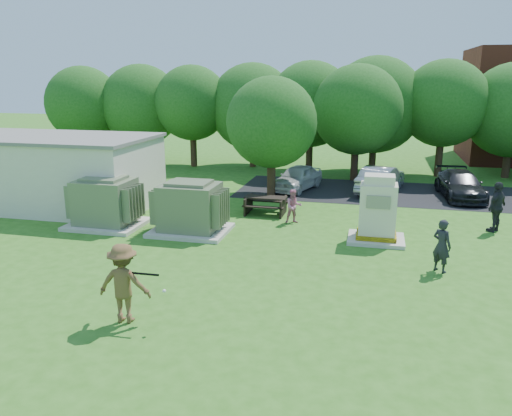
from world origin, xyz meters
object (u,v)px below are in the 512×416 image
(picnic_table, at_px, (266,203))
(car_dark, at_px, (460,185))
(transformer_right, at_px, (190,209))
(person_walking_right, at_px, (497,207))
(generator_cabinet, at_px, (378,213))
(person_at_picnic, at_px, (294,206))
(car_silver_a, at_px, (381,179))
(transformer_left, at_px, (106,203))
(batter, at_px, (124,283))
(car_white, at_px, (297,178))
(person_by_generator, at_px, (442,246))

(picnic_table, distance_m, car_dark, 10.48)
(transformer_right, bearing_deg, person_walking_right, 14.09)
(car_dark, bearing_deg, generator_cabinet, -122.40)
(person_at_picnic, xyz_separation_m, person_walking_right, (8.03, 0.71, 0.29))
(transformer_right, xyz_separation_m, car_dark, (11.29, 8.77, -0.30))
(picnic_table, distance_m, car_silver_a, 7.53)
(person_walking_right, bearing_deg, transformer_left, -41.60)
(transformer_right, height_order, car_silver_a, transformer_right)
(transformer_right, bearing_deg, batter, -81.75)
(car_white, height_order, car_dark, same)
(generator_cabinet, bearing_deg, picnic_table, 150.56)
(transformer_right, xyz_separation_m, person_at_picnic, (3.77, 2.25, -0.25))
(transformer_right, xyz_separation_m, car_white, (2.91, 8.67, -0.30))
(generator_cabinet, relative_size, person_at_picnic, 1.75)
(batter, distance_m, person_by_generator, 9.75)
(generator_cabinet, height_order, person_walking_right, generator_cabinet)
(transformer_right, height_order, car_dark, transformer_right)
(transformer_left, height_order, batter, transformer_left)
(person_walking_right, bearing_deg, car_white, -85.11)
(transformer_right, distance_m, car_silver_a, 11.60)
(transformer_right, bearing_deg, car_silver_a, 50.78)
(generator_cabinet, height_order, car_dark, generator_cabinet)
(transformer_right, relative_size, batter, 1.46)
(picnic_table, distance_m, car_white, 5.33)
(picnic_table, xyz_separation_m, car_silver_a, (5.03, 5.61, 0.23))
(transformer_left, bearing_deg, picnic_table, 29.35)
(batter, height_order, person_by_generator, batter)
(person_walking_right, bearing_deg, car_silver_a, -105.87)
(picnic_table, height_order, car_dark, car_dark)
(person_at_picnic, height_order, car_white, person_at_picnic)
(car_silver_a, bearing_deg, person_at_picnic, 77.70)
(generator_cabinet, xyz_separation_m, picnic_table, (-4.89, 2.76, -0.61))
(car_white, distance_m, car_dark, 8.38)
(transformer_left, xyz_separation_m, person_walking_right, (15.50, 2.96, 0.05))
(picnic_table, relative_size, car_silver_a, 0.42)
(generator_cabinet, height_order, person_by_generator, generator_cabinet)
(car_silver_a, bearing_deg, batter, 84.74)
(generator_cabinet, relative_size, car_dark, 0.55)
(picnic_table, height_order, person_by_generator, person_by_generator)
(person_by_generator, bearing_deg, car_white, -19.38)
(picnic_table, distance_m, person_by_generator, 8.77)
(person_at_picnic, height_order, car_dark, person_at_picnic)
(transformer_right, xyz_separation_m, picnic_table, (2.31, 3.38, -0.47))
(person_at_picnic, bearing_deg, car_silver_a, 39.83)
(person_walking_right, xyz_separation_m, car_silver_a, (-4.46, 6.02, -0.29))
(person_by_generator, xyz_separation_m, car_dark, (2.09, 10.80, -0.20))
(transformer_right, height_order, person_at_picnic, transformer_right)
(transformer_right, distance_m, person_walking_right, 12.16)
(transformer_right, bearing_deg, picnic_table, 55.66)
(batter, height_order, person_walking_right, batter)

